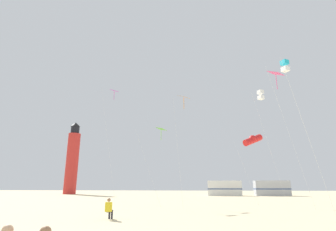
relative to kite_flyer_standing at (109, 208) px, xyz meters
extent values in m
sphere|color=#D8A87F|center=(1.55, -10.53, 0.45)|extent=(0.20, 0.20, 0.20)
cube|color=yellow|center=(-0.01, -0.08, 0.07)|extent=(0.36, 0.26, 0.52)
sphere|color=#9E704C|center=(-0.01, -0.08, 0.45)|extent=(0.20, 0.20, 0.20)
cylinder|color=#2D2D38|center=(0.09, 0.09, -0.17)|extent=(0.17, 0.37, 0.13)
cylinder|color=#2D2D38|center=(0.11, 0.25, -0.40)|extent=(0.11, 0.11, 0.42)
cylinder|color=#2D2D38|center=(-0.07, 0.11, -0.17)|extent=(0.17, 0.37, 0.13)
cylinder|color=#2D2D38|center=(-0.05, 0.27, -0.40)|extent=(0.11, 0.11, 0.42)
cylinder|color=silver|center=(3.42, 7.68, 4.37)|extent=(0.91, 1.20, 9.96)
cube|color=orange|center=(4.01, 8.13, 9.35)|extent=(1.22, 1.22, 0.40)
cylinder|color=orange|center=(4.01, 8.13, 8.70)|extent=(0.04, 0.04, 1.10)
cylinder|color=silver|center=(9.96, 12.56, 2.68)|extent=(1.64, 2.35, 6.60)
cylinder|color=red|center=(11.13, 13.37, 5.98)|extent=(2.45, 2.00, 1.48)
sphere|color=red|center=(11.13, 13.37, 6.13)|extent=(0.76, 0.76, 0.76)
cylinder|color=silver|center=(13.07, 8.16, 5.98)|extent=(2.22, 1.71, 13.19)
cube|color=#1EB2D1|center=(13.92, 9.26, 12.93)|extent=(0.82, 0.82, 0.44)
cube|color=white|center=(13.92, 9.26, 12.23)|extent=(0.82, 0.82, 0.44)
cylinder|color=silver|center=(-5.03, 13.61, 6.10)|extent=(2.46, 0.07, 13.43)
cube|color=#D826A5|center=(-5.00, 14.83, 12.81)|extent=(1.22, 1.22, 0.40)
cylinder|color=#D826A5|center=(-5.00, 14.83, 12.16)|extent=(0.04, 0.04, 1.10)
cylinder|color=silver|center=(13.01, 14.56, 5.66)|extent=(2.66, 0.09, 12.56)
cube|color=white|center=(13.05, 15.88, 12.29)|extent=(0.82, 0.82, 0.44)
cube|color=white|center=(13.05, 15.88, 11.59)|extent=(0.82, 0.82, 0.44)
cylinder|color=silver|center=(11.72, 0.97, 4.13)|extent=(2.79, 2.01, 9.49)
cube|color=#E54C8C|center=(10.73, 2.36, 8.87)|extent=(1.22, 1.22, 0.40)
cylinder|color=#E54C8C|center=(10.73, 2.36, 8.22)|extent=(0.04, 0.04, 1.10)
cylinder|color=silver|center=(0.30, 9.81, 3.19)|extent=(3.08, 2.30, 7.62)
cube|color=#72D12D|center=(1.44, 11.34, 7.00)|extent=(1.22, 1.22, 0.40)
cylinder|color=#72D12D|center=(1.44, 11.34, 6.35)|extent=(0.04, 0.04, 1.10)
cylinder|color=red|center=(-24.02, 44.28, 6.39)|extent=(2.80, 2.80, 14.00)
cylinder|color=black|center=(-24.02, 44.28, 14.29)|extent=(2.00, 2.00, 1.80)
cone|color=black|center=(-24.02, 44.28, 15.69)|extent=(2.20, 2.20, 1.00)
cube|color=white|center=(10.33, 38.37, 0.79)|extent=(6.51, 2.63, 2.80)
cube|color=#4C608C|center=(10.33, 38.37, 0.65)|extent=(6.55, 2.67, 0.24)
cube|color=#B7BABF|center=(19.26, 38.49, 0.79)|extent=(6.44, 2.42, 2.80)
cube|color=#4C608C|center=(19.26, 38.49, 0.65)|extent=(6.48, 2.47, 0.24)
camera|label=1|loc=(5.01, -15.36, 1.23)|focal=28.07mm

